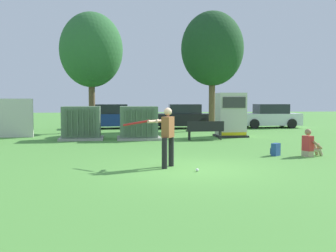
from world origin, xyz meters
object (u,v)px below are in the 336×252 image
generator_enclosure (231,115)px  batter (166,134)px  seated_spectator (310,146)px  backpack (275,150)px  parked_car_left_of_center (183,117)px  parked_car_right_of_center (269,117)px  transformer_mid_west (139,123)px  sports_ball (197,170)px  park_bench (205,129)px  parked_car_leftmost (109,117)px  transformer_west (82,123)px

generator_enclosure → batter: generator_enclosure is taller
seated_spectator → backpack: 1.17m
backpack → parked_car_left_of_center: bearing=94.4°
seated_spectator → parked_car_right_of_center: (3.80, 13.64, 0.38)m
generator_enclosure → parked_car_right_of_center: (4.52, 6.20, -0.38)m
transformer_mid_west → sports_ball: 9.22m
transformer_mid_west → batter: batter is taller
park_bench → parked_car_right_of_center: 9.96m
park_bench → parked_car_right_of_center: bearing=51.3°
transformer_mid_west → parked_car_leftmost: same height
park_bench → parked_car_left_of_center: size_ratio=0.42×
transformer_west → generator_enclosure: size_ratio=0.91×
sports_ball → parked_car_right_of_center: size_ratio=0.02×
sports_ball → park_bench: bearing=76.1°
sports_ball → transformer_mid_west: bearing=97.0°
generator_enclosure → parked_car_leftmost: generator_enclosure is taller
sports_ball → backpack: backpack is taller
transformer_mid_west → parked_car_right_of_center: bearing=36.5°
sports_ball → transformer_west: bearing=112.5°
generator_enclosure → sports_ball: 10.61m
transformer_mid_west → parked_car_leftmost: bearing=101.8°
transformer_west → parked_car_leftmost: 7.48m
backpack → transformer_mid_west: bearing=124.9°
generator_enclosure → parked_car_leftmost: (-6.45, 6.87, -0.38)m
generator_enclosure → park_bench: generator_enclosure is taller
batter → backpack: 4.59m
parked_car_left_of_center → backpack: bearing=-85.6°
transformer_west → parked_car_left_of_center: (6.17, 6.98, -0.04)m
transformer_west → sports_ball: 10.15m
generator_enclosure → batter: bearing=-116.5°
sports_ball → parked_car_left_of_center: 16.51m
park_bench → backpack: bearing=-76.9°
transformer_west → sports_ball: bearing=-67.5°
transformer_west → batter: (3.12, -8.53, 0.19)m
seated_spectator → parked_car_left_of_center: 14.08m
transformer_west → batter: size_ratio=1.21×
transformer_west → park_bench: 6.03m
parked_car_leftmost → parked_car_left_of_center: size_ratio=1.01×
transformer_west → seated_spectator: 10.85m
generator_enclosure → sports_ball: bearing=-110.8°
generator_enclosure → backpack: (-0.41, -7.13, -0.92)m
parked_car_leftmost → parked_car_right_of_center: size_ratio=1.03×
batter → transformer_mid_west: bearing=92.4°
sports_ball → seated_spectator: bearing=28.6°
sports_ball → parked_car_left_of_center: size_ratio=0.02×
parked_car_left_of_center → transformer_west: bearing=-131.5°
sports_ball → parked_car_right_of_center: 18.08m
transformer_west → seated_spectator: (8.34, -6.92, -0.41)m
park_bench → sports_ball: 8.56m
generator_enclosure → parked_car_right_of_center: generator_enclosure is taller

